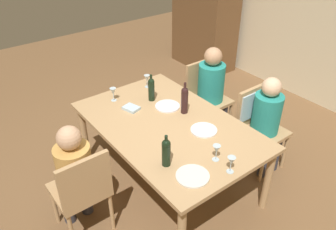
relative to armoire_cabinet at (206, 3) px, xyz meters
The scene contains 20 objects.
ground_plane 3.29m from the armoire_cabinet, 49.09° to the right, with size 10.00×10.00×0.00m, color brown.
armoire_cabinet is the anchor object (origin of this frame).
dining_table 3.13m from the armoire_cabinet, 49.09° to the right, with size 1.86×1.19×0.75m.
chair_far_left 2.13m from the armoire_cabinet, 41.93° to the right, with size 0.44×0.44×0.92m.
chair_far_right 2.75m from the armoire_cabinet, 30.48° to the right, with size 0.46×0.44×0.92m.
chair_near 3.98m from the armoire_cabinet, 57.45° to the right, with size 0.44×0.44×0.92m.
person_woman_host 2.18m from the armoire_cabinet, 39.90° to the right, with size 0.36×0.32×1.16m.
person_man_bearded 2.87m from the armoire_cabinet, 28.95° to the right, with size 0.34×0.30×1.11m.
person_man_guest 3.91m from the armoire_cabinet, 58.86° to the right, with size 0.34×0.30×1.12m.
wine_bottle_tall_green 2.71m from the armoire_cabinet, 54.72° to the right, with size 0.07×0.07×0.30m.
wine_bottle_dark_red 3.70m from the armoire_cabinet, 47.44° to the right, with size 0.07×0.07×0.29m.
wine_bottle_short_olive 2.88m from the armoire_cabinet, 46.69° to the right, with size 0.07×0.07×0.34m.
wine_glass_near_left 3.73m from the armoire_cabinet, 39.43° to the right, with size 0.07×0.07×0.15m.
wine_glass_centre 3.59m from the armoire_cabinet, 41.08° to the right, with size 0.07×0.07×0.15m.
wine_glass_near_right 2.46m from the armoire_cabinet, 58.21° to the right, with size 0.07×0.07×0.15m.
wine_glass_far 2.87m from the armoire_cabinet, 62.47° to the right, with size 0.07×0.07×0.15m.
dinner_plate_host 2.82m from the armoire_cabinet, 50.51° to the right, with size 0.26×0.26×0.01m, color white.
dinner_plate_guest_left 3.19m from the armoire_cabinet, 42.68° to the right, with size 0.25×0.25×0.01m, color white.
dinner_plate_guest_right 3.82m from the armoire_cabinet, 43.97° to the right, with size 0.27×0.27×0.01m, color silver.
folded_napkin 2.97m from the armoire_cabinet, 57.36° to the right, with size 0.16×0.12×0.03m, color #ADC6D6.
Camera 1 is at (2.16, -1.65, 2.61)m, focal length 36.40 mm.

